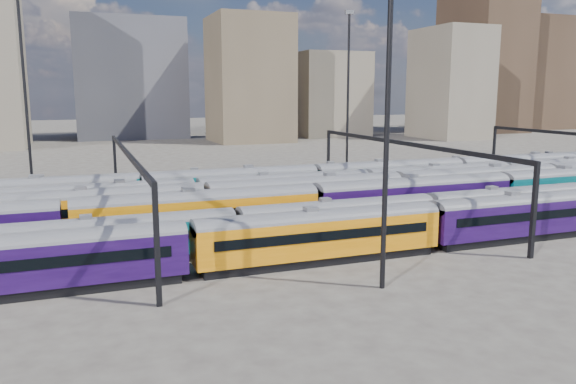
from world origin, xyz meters
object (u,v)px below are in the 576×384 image
object	(u,v)px
rake_2	(199,209)
mast_2	(388,84)
rake_0	(431,219)
rake_1	(507,202)

from	to	relation	value
rake_2	mast_2	world-z (taller)	mast_2
rake_0	rake_2	xyz separation A→B (m)	(-18.03, 10.00, 0.25)
mast_2	rake_0	bearing A→B (deg)	38.69
rake_1	mast_2	xyz separation A→B (m)	(-21.33, -12.00, 11.53)
rake_1	mast_2	bearing A→B (deg)	-150.64
rake_0	rake_1	size ratio (longest dim) A/B	0.94
rake_0	rake_2	bearing A→B (deg)	150.98
rake_1	rake_2	bearing A→B (deg)	170.73
mast_2	rake_2	bearing A→B (deg)	118.64
rake_1	rake_2	size ratio (longest dim) A/B	0.84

